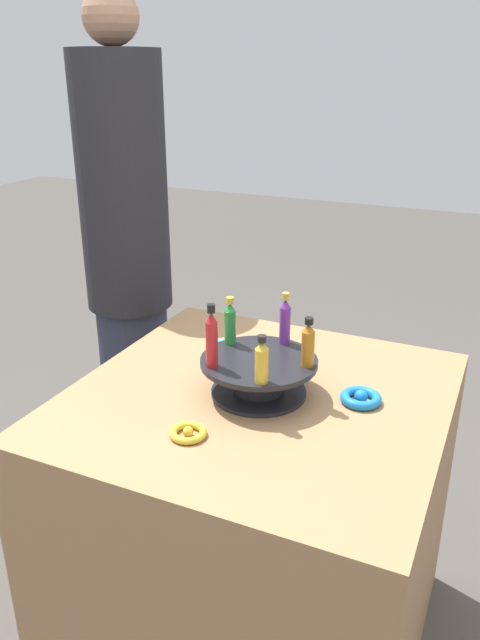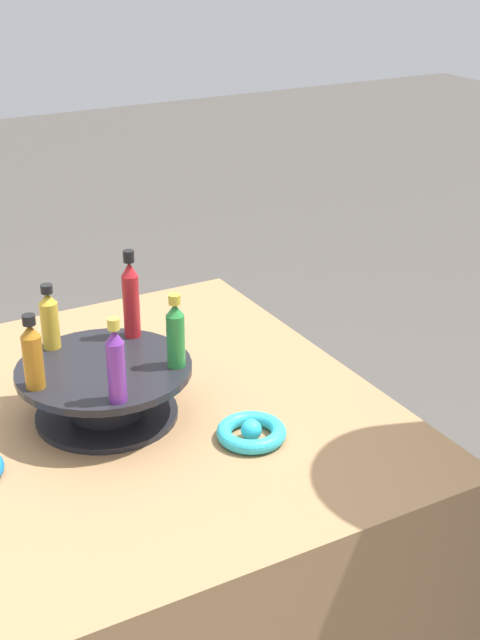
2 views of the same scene
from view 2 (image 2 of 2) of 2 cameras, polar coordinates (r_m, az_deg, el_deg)
The scene contains 9 objects.
party_table at distance 1.67m, azimuth -7.63°, elevation -17.64°, with size 0.86×0.86×0.78m.
display_stand at distance 1.42m, azimuth -8.62°, elevation -4.33°, with size 0.27×0.27×0.09m.
bottle_gold at distance 1.45m, azimuth -12.10°, elevation 0.07°, with size 0.03×0.03×0.11m.
bottle_amber at distance 1.33m, azimuth -13.14°, elevation -2.17°, with size 0.03×0.03×0.12m.
bottle_purple at distance 1.27m, azimuth -7.94°, elevation -2.77°, with size 0.03×0.03×0.13m.
bottle_green at distance 1.36m, azimuth -4.14°, elevation -0.86°, with size 0.03×0.03×0.12m.
bottle_red at distance 1.46m, azimuth -7.00°, elevation 1.44°, with size 0.03×0.03×0.15m.
ribbon_bow_gold at distance 1.65m, azimuth -9.39°, elevation -1.72°, with size 0.08×0.08×0.02m.
ribbon_bow_teal at distance 1.36m, azimuth 0.73°, elevation -7.18°, with size 0.11×0.11×0.03m.
Camera 2 is at (0.41, 1.17, 1.51)m, focal length 50.00 mm.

